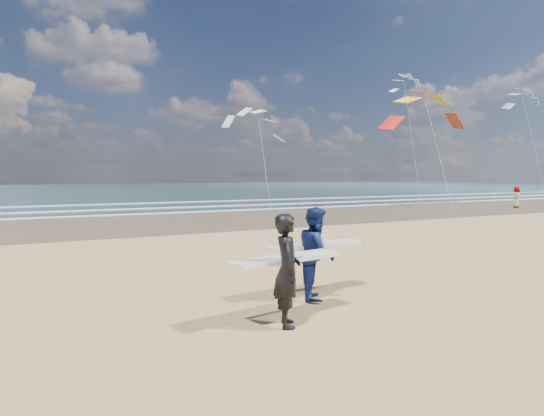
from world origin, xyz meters
TOP-DOWN VIEW (x-y plane):
  - wet_sand_strip at (20.00, 18.00)m, footprint 220.00×12.00m
  - ocean at (20.00, 72.00)m, footprint 220.00×100.00m
  - foam_breakers at (20.00, 28.10)m, footprint 220.00×11.70m
  - surfer_near at (-0.58, -0.57)m, footprint 2.26×1.22m
  - surfer_far at (0.81, 0.66)m, footprint 2.24×1.29m
  - beachgoer_0 at (28.48, 15.56)m, footprint 0.87×0.93m
  - kite_0 at (23.42, 19.31)m, footprint 7.98×4.98m
  - kite_1 at (12.91, 26.60)m, footprint 5.50×4.70m
  - kite_2 at (44.34, 25.20)m, footprint 5.46×4.70m
  - kite_5 at (35.29, 33.58)m, footprint 4.55×4.60m

SIDE VIEW (x-z plane):
  - wet_sand_strip at x=20.00m, z-range 0.00..0.01m
  - ocean at x=20.00m, z-range 0.00..0.02m
  - foam_breakers at x=20.00m, z-range 0.02..0.08m
  - beachgoer_0 at x=28.48m, z-range 0.00..1.61m
  - surfer_far at x=0.81m, z-range 0.01..1.87m
  - surfer_near at x=-0.58m, z-range 0.02..1.89m
  - kite_1 at x=12.91m, z-range 0.41..9.08m
  - kite_0 at x=23.42m, z-range 1.30..11.66m
  - kite_2 at x=44.34m, z-range 0.49..13.30m
  - kite_5 at x=35.29m, z-range 0.20..14.97m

